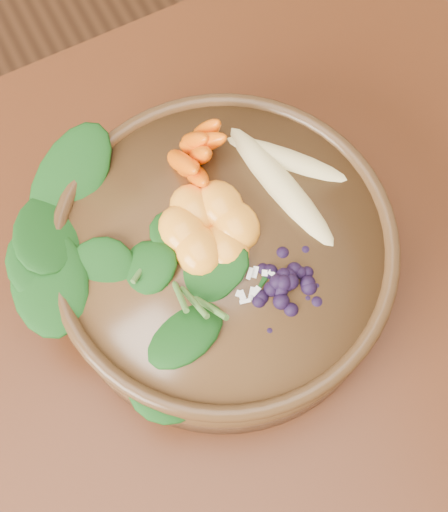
{
  "coord_description": "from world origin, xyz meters",
  "views": [
    {
      "loc": [
        0.16,
        -0.07,
        1.39
      ],
      "look_at": [
        0.27,
        0.14,
        0.8
      ],
      "focal_mm": 50.0,
      "sensor_mm": 36.0,
      "label": 1
    }
  ],
  "objects_px": {
    "mandarin_cluster": "(209,221)",
    "stoneware_bowl": "(224,260)",
    "banana_halves": "(285,164)",
    "kale_heap": "(130,227)",
    "blueberry_pile": "(285,277)",
    "carrot_cluster": "(193,123)"
  },
  "relations": [
    {
      "from": "mandarin_cluster",
      "to": "stoneware_bowl",
      "type": "bearing_deg",
      "value": -74.32
    },
    {
      "from": "stoneware_bowl",
      "to": "banana_halves",
      "type": "distance_m",
      "value": 0.1
    },
    {
      "from": "stoneware_bowl",
      "to": "kale_heap",
      "type": "relative_size",
      "value": 1.53
    },
    {
      "from": "mandarin_cluster",
      "to": "blueberry_pile",
      "type": "distance_m",
      "value": 0.08
    },
    {
      "from": "mandarin_cluster",
      "to": "blueberry_pile",
      "type": "xyz_separation_m",
      "value": [
        0.03,
        -0.07,
        0.0
      ]
    },
    {
      "from": "carrot_cluster",
      "to": "banana_halves",
      "type": "bearing_deg",
      "value": -66.94
    },
    {
      "from": "kale_heap",
      "to": "mandarin_cluster",
      "type": "height_order",
      "value": "kale_heap"
    },
    {
      "from": "banana_halves",
      "to": "mandarin_cluster",
      "type": "relative_size",
      "value": 1.76
    },
    {
      "from": "mandarin_cluster",
      "to": "carrot_cluster",
      "type": "bearing_deg",
      "value": 72.22
    },
    {
      "from": "carrot_cluster",
      "to": "mandarin_cluster",
      "type": "bearing_deg",
      "value": -129.81
    },
    {
      "from": "mandarin_cluster",
      "to": "banana_halves",
      "type": "bearing_deg",
      "value": 12.28
    },
    {
      "from": "kale_heap",
      "to": "banana_halves",
      "type": "xyz_separation_m",
      "value": [
        0.14,
        -0.0,
        -0.01
      ]
    },
    {
      "from": "kale_heap",
      "to": "blueberry_pile",
      "type": "xyz_separation_m",
      "value": [
        0.09,
        -0.1,
        -0.0
      ]
    },
    {
      "from": "stoneware_bowl",
      "to": "carrot_cluster",
      "type": "height_order",
      "value": "carrot_cluster"
    },
    {
      "from": "mandarin_cluster",
      "to": "blueberry_pile",
      "type": "relative_size",
      "value": 0.69
    },
    {
      "from": "carrot_cluster",
      "to": "mandarin_cluster",
      "type": "xyz_separation_m",
      "value": [
        -0.02,
        -0.08,
        -0.02
      ]
    },
    {
      "from": "stoneware_bowl",
      "to": "mandarin_cluster",
      "type": "height_order",
      "value": "mandarin_cluster"
    },
    {
      "from": "stoneware_bowl",
      "to": "banana_halves",
      "type": "height_order",
      "value": "banana_halves"
    },
    {
      "from": "carrot_cluster",
      "to": "kale_heap",
      "type": "bearing_deg",
      "value": -169.49
    },
    {
      "from": "kale_heap",
      "to": "carrot_cluster",
      "type": "bearing_deg",
      "value": 32.54
    },
    {
      "from": "kale_heap",
      "to": "blueberry_pile",
      "type": "height_order",
      "value": "kale_heap"
    },
    {
      "from": "kale_heap",
      "to": "stoneware_bowl",
      "type": "bearing_deg",
      "value": -31.11
    }
  ]
}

